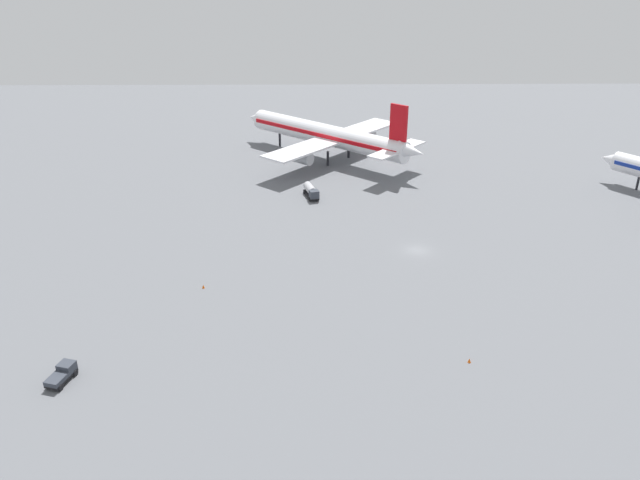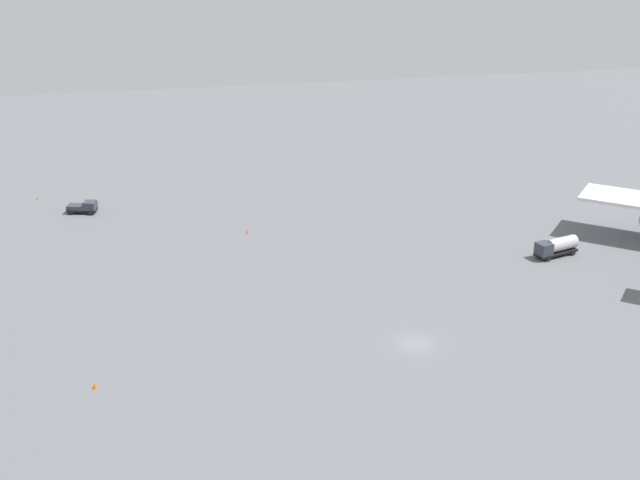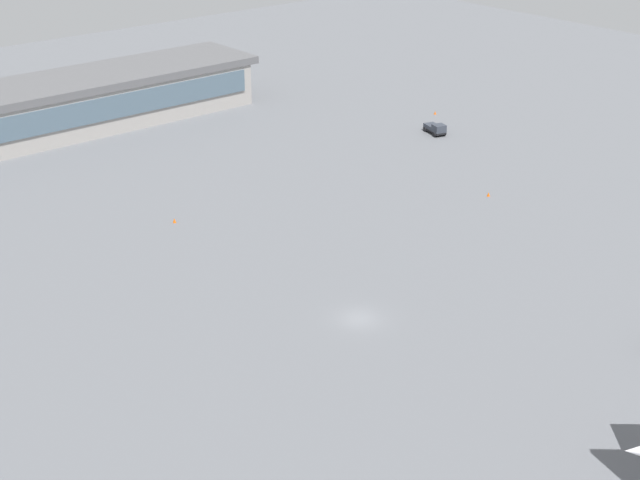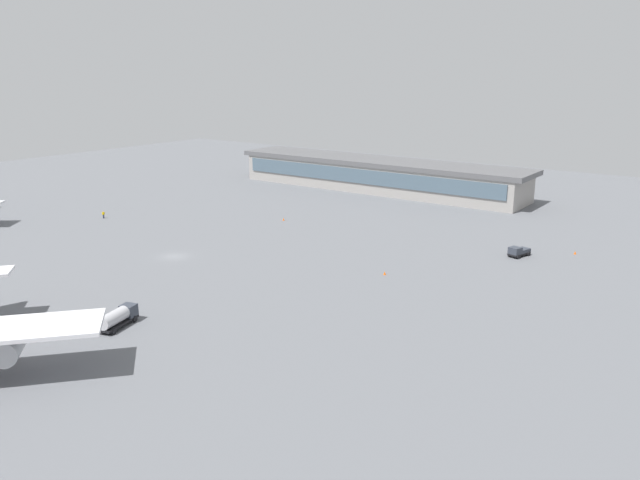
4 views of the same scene
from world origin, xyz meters
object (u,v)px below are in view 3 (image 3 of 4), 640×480
at_px(pushback_tractor, 436,128).
at_px(safety_cone_near_gate, 435,113).
at_px(safety_cone_far_side, 174,220).
at_px(safety_cone_mid_apron, 488,194).

height_order(pushback_tractor, safety_cone_near_gate, pushback_tractor).
bearing_deg(pushback_tractor, safety_cone_far_side, -70.58).
bearing_deg(safety_cone_mid_apron, safety_cone_far_side, -28.09).
bearing_deg(safety_cone_near_gate, safety_cone_mid_apron, 54.43).
xyz_separation_m(safety_cone_near_gate, safety_cone_mid_apron, (22.16, 30.99, 0.00)).
bearing_deg(pushback_tractor, safety_cone_mid_apron, -15.16).
relative_size(pushback_tractor, safety_cone_near_gate, 7.92).
bearing_deg(safety_cone_near_gate, pushback_tractor, 43.60).
relative_size(pushback_tractor, safety_cone_far_side, 7.92).
xyz_separation_m(pushback_tractor, safety_cone_near_gate, (-7.97, -7.59, -0.67)).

